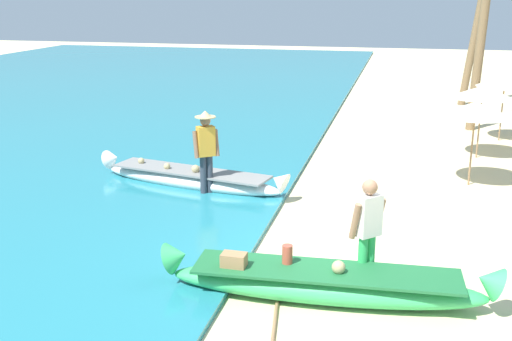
{
  "coord_description": "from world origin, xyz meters",
  "views": [
    {
      "loc": [
        1.06,
        -9.65,
        4.29
      ],
      "look_at": [
        -1.65,
        1.87,
        0.9
      ],
      "focal_mm": 44.51,
      "sensor_mm": 36.0,
      "label": 1
    }
  ],
  "objects_px": {
    "boat_green_foreground": "(325,283)",
    "paddle": "(273,335)",
    "person_vendor_hatted": "(206,148)",
    "boat_white_midground": "(191,178)",
    "person_tourist_customer": "(368,229)"
  },
  "relations": [
    {
      "from": "paddle",
      "to": "boat_green_foreground",
      "type": "bearing_deg",
      "value": 66.27
    },
    {
      "from": "boat_white_midground",
      "to": "person_vendor_hatted",
      "type": "relative_size",
      "value": 2.5
    },
    {
      "from": "boat_green_foreground",
      "to": "paddle",
      "type": "distance_m",
      "value": 1.27
    },
    {
      "from": "boat_white_midground",
      "to": "person_vendor_hatted",
      "type": "bearing_deg",
      "value": -42.32
    },
    {
      "from": "boat_green_foreground",
      "to": "paddle",
      "type": "xyz_separation_m",
      "value": [
        -0.5,
        -1.15,
        -0.23
      ]
    },
    {
      "from": "paddle",
      "to": "person_vendor_hatted",
      "type": "bearing_deg",
      "value": 115.85
    },
    {
      "from": "boat_green_foreground",
      "to": "person_vendor_hatted",
      "type": "relative_size",
      "value": 2.58
    },
    {
      "from": "boat_green_foreground",
      "to": "boat_white_midground",
      "type": "distance_m",
      "value": 5.82
    },
    {
      "from": "boat_white_midground",
      "to": "boat_green_foreground",
      "type": "bearing_deg",
      "value": -52.1
    },
    {
      "from": "person_vendor_hatted",
      "to": "person_tourist_customer",
      "type": "xyz_separation_m",
      "value": [
        3.6,
        -3.65,
        -0.12
      ]
    },
    {
      "from": "person_vendor_hatted",
      "to": "boat_green_foreground",
      "type": "bearing_deg",
      "value": -53.44
    },
    {
      "from": "boat_green_foreground",
      "to": "person_tourist_customer",
      "type": "distance_m",
      "value": 1.0
    },
    {
      "from": "boat_green_foreground",
      "to": "paddle",
      "type": "bearing_deg",
      "value": -113.73
    },
    {
      "from": "person_tourist_customer",
      "to": "boat_white_midground",
      "type": "bearing_deg",
      "value": 134.96
    },
    {
      "from": "boat_green_foreground",
      "to": "person_tourist_customer",
      "type": "height_order",
      "value": "person_tourist_customer"
    }
  ]
}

